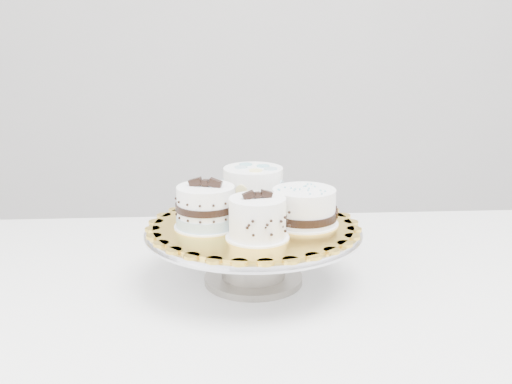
{
  "coord_description": "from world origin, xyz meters",
  "views": [
    {
      "loc": [
        -0.21,
        -0.98,
        1.21
      ],
      "look_at": [
        -0.09,
        0.09,
        0.92
      ],
      "focal_mm": 45.0,
      "sensor_mm": 36.0,
      "label": 1
    }
  ],
  "objects": [
    {
      "name": "cake_ribbon",
      "position": [
        -0.01,
        0.08,
        0.89
      ],
      "size": [
        0.13,
        0.13,
        0.07
      ],
      "rotation": [
        0.0,
        0.0,
        -0.15
      ],
      "color": "white",
      "rests_on": "cake_board"
    },
    {
      "name": "cake_board",
      "position": [
        -0.1,
        0.08,
        0.86
      ],
      "size": [
        0.41,
        0.41,
        0.01
      ],
      "primitive_type": "cylinder",
      "rotation": [
        0.0,
        0.0,
        0.2
      ],
      "color": "yellow",
      "rests_on": "cake_stand"
    },
    {
      "name": "cake_banded",
      "position": [
        -0.18,
        0.08,
        0.89
      ],
      "size": [
        0.13,
        0.13,
        0.09
      ],
      "rotation": [
        0.0,
        0.0,
        -0.33
      ],
      "color": "white",
      "rests_on": "cake_board"
    },
    {
      "name": "table",
      "position": [
        -0.06,
        0.05,
        0.68
      ],
      "size": [
        1.34,
        0.92,
        0.75
      ],
      "rotation": [
        0.0,
        0.0,
        -0.04
      ],
      "color": "silver",
      "rests_on": "floor"
    },
    {
      "name": "cake_dots",
      "position": [
        -0.09,
        0.17,
        0.9
      ],
      "size": [
        0.14,
        0.14,
        0.08
      ],
      "rotation": [
        0.0,
        0.0,
        -0.3
      ],
      "color": "white",
      "rests_on": "cake_board"
    },
    {
      "name": "cake_swirl",
      "position": [
        -0.1,
        0.01,
        0.89
      ],
      "size": [
        0.11,
        0.11,
        0.08
      ],
      "rotation": [
        0.0,
        0.0,
        0.17
      ],
      "color": "white",
      "rests_on": "cake_board"
    },
    {
      "name": "cake_stand",
      "position": [
        -0.1,
        0.08,
        0.82
      ],
      "size": [
        0.38,
        0.38,
        0.1
      ],
      "color": "gray",
      "rests_on": "table"
    }
  ]
}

